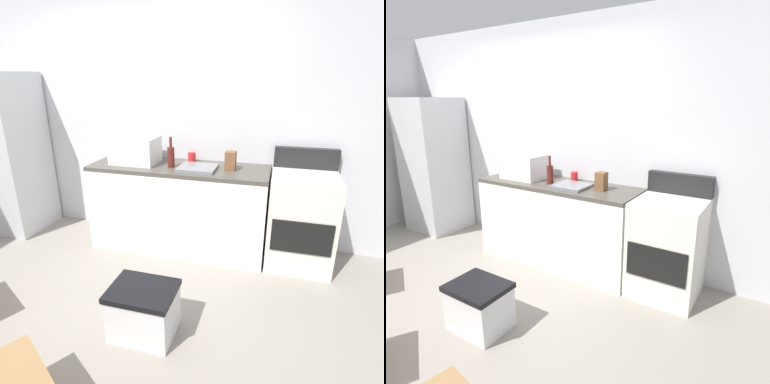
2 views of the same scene
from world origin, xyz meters
The scene contains 11 objects.
ground_plane centered at (0.00, 0.00, 0.00)m, with size 6.00×6.00×0.00m, color gray.
wall_back centered at (0.00, 1.55, 1.30)m, with size 5.00×0.10×2.60m, color silver.
kitchen_counter centered at (0.30, 1.20, 0.45)m, with size 1.80×0.60×0.90m.
refrigerator centered at (-1.75, 1.15, 0.90)m, with size 0.68×0.66×1.79m, color silver.
stove_oven centered at (1.52, 1.21, 0.47)m, with size 0.60×0.61×1.10m.
microwave centered at (-0.17, 1.20, 1.04)m, with size 0.46×0.34×0.27m, color white.
sink_basin centered at (0.52, 1.13, 0.92)m, with size 0.36×0.32×0.03m, color slate.
wine_bottle centered at (0.24, 1.14, 1.01)m, with size 0.07×0.07×0.30m.
coffee_mug centered at (0.39, 1.39, 0.95)m, with size 0.08×0.08×0.10m, color red.
knife_block centered at (0.82, 1.20, 0.99)m, with size 0.10×0.10×0.18m, color brown.
storage_bin centered at (0.44, -0.08, 0.19)m, with size 0.46×0.36×0.38m.
Camera 1 is at (1.26, -1.75, 1.76)m, focal length 29.86 mm.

